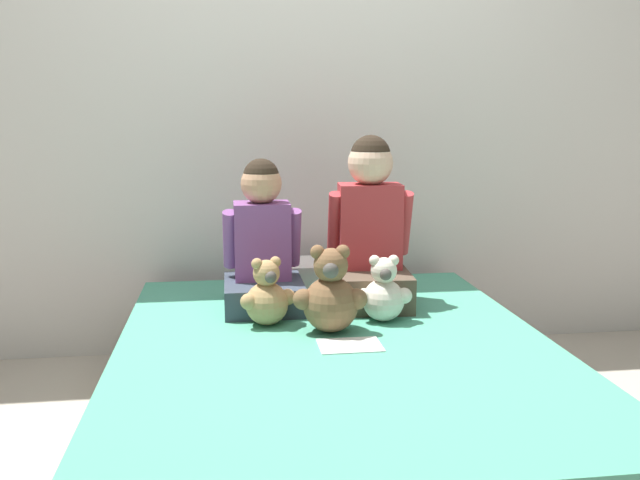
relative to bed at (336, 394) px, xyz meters
The scene contains 10 objects.
ground_plane 0.19m from the bed, ahead, with size 14.00×14.00×0.00m, color #B2A899.
wall_behind_bed 1.50m from the bed, 90.00° to the left, with size 8.00×0.06×2.50m.
bed is the anchor object (origin of this frame).
child_on_left 0.68m from the bed, 114.73° to the left, with size 0.31×0.35×0.59m.
child_on_right 0.71m from the bed, 65.61° to the left, with size 0.35×0.39×0.68m.
teddy_bear_held_by_left_child 0.43m from the bed, 134.05° to the left, with size 0.20×0.16×0.25m.
teddy_bear_held_by_right_child 0.42m from the bed, 45.14° to the left, with size 0.21×0.16×0.25m.
teddy_bear_between_children 0.34m from the bed, 91.34° to the left, with size 0.26×0.20×0.31m.
pillow_at_headboard 0.82m from the bed, 90.00° to the left, with size 0.55×0.26×0.11m.
sign_card 0.20m from the bed, 48.25° to the right, with size 0.21×0.15×0.00m.
Camera 1 is at (-0.35, -2.17, 1.14)m, focal length 38.00 mm.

